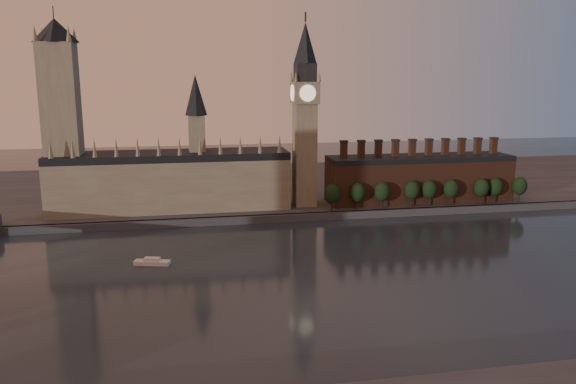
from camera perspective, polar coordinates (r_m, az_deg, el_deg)
ground at (r=220.84m, az=5.28°, el=-8.73°), size 900.00×900.00×0.00m
north_bank at (r=388.56m, az=-1.92°, el=0.52°), size 900.00×182.00×4.00m
palace_of_westminster at (r=318.59m, az=-11.70°, el=1.42°), size 130.00×30.30×74.00m
victoria_tower at (r=320.37m, az=-22.05°, el=7.63°), size 24.00×24.00×108.00m
big_ben at (r=316.89m, az=1.73°, el=8.02°), size 15.00×15.00×107.00m
chimney_block at (r=343.38m, az=13.17°, el=1.44°), size 110.00×25.00×37.00m
embankment_tree_0 at (r=309.93m, az=4.49°, el=-0.19°), size 8.60×8.60×14.88m
embankment_tree_1 at (r=315.23m, az=7.08°, el=-0.04°), size 8.60×8.60×14.88m
embankment_tree_2 at (r=318.41m, az=9.55°, el=0.00°), size 8.60×8.60×14.88m
embankment_tree_3 at (r=326.75m, az=12.48°, el=0.19°), size 8.60×8.60×14.88m
embankment_tree_4 at (r=330.90m, az=14.14°, el=0.25°), size 8.60×8.60×14.88m
embankment_tree_5 at (r=335.99m, az=16.23°, el=0.31°), size 8.60×8.60×14.88m
embankment_tree_6 at (r=344.04m, az=19.04°, el=0.39°), size 8.60×8.60×14.88m
embankment_tree_7 at (r=350.23m, az=20.30°, el=0.49°), size 8.60×8.60×14.88m
embankment_tree_8 at (r=358.33m, az=22.47°, el=0.56°), size 8.60×8.60×14.88m
river_boat at (r=241.73m, az=-13.64°, el=-6.92°), size 15.44×8.00×2.97m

